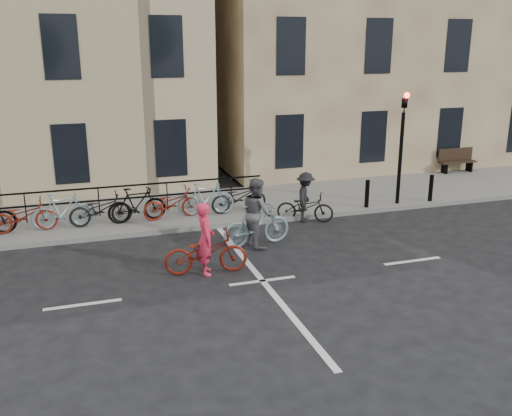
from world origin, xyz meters
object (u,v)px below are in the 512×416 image
object	(u,v)px
cyclist_pink	(206,249)
cyclist_dark	(305,202)
cyclist_grey	(257,219)
traffic_light	(402,134)
bench	(456,159)

from	to	relation	value
cyclist_pink	cyclist_dark	distance (m)	4.88
cyclist_pink	cyclist_grey	bearing A→B (deg)	-43.42
cyclist_pink	cyclist_grey	xyz separation A→B (m)	(1.74, 1.43, 0.15)
traffic_light	bench	world-z (taller)	traffic_light
cyclist_pink	traffic_light	bearing A→B (deg)	-57.57
cyclist_grey	traffic_light	bearing A→B (deg)	-77.13
bench	cyclist_dark	distance (m)	9.15
bench	cyclist_grey	xyz separation A→B (m)	(-10.39, -5.43, 0.09)
bench	cyclist_pink	distance (m)	13.93
traffic_light	cyclist_pink	xyz separation A→B (m)	(-7.33, -3.47, -1.85)
traffic_light	cyclist_dark	world-z (taller)	traffic_light
traffic_light	cyclist_dark	distance (m)	3.99
traffic_light	cyclist_pink	world-z (taller)	traffic_light
bench	cyclist_grey	size ratio (longest dim) A/B	0.80
traffic_light	cyclist_grey	distance (m)	6.19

